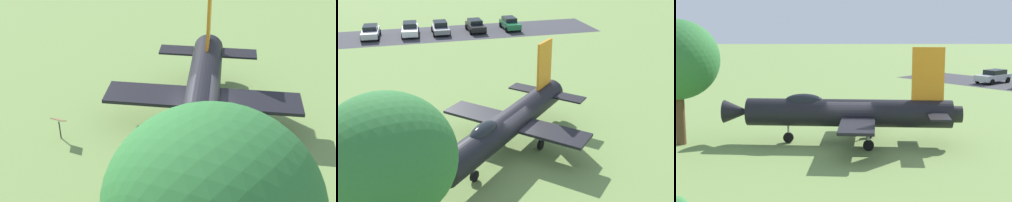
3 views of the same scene
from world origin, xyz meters
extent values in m
plane|color=#75934C|center=(0.00, 0.00, 0.00)|extent=(200.00, 200.00, 0.00)
cylinder|color=black|center=(0.00, 0.00, 1.80)|extent=(2.43, 11.77, 1.58)
cone|color=black|center=(-0.47, -6.43, 1.80)|extent=(1.45, 1.69, 1.34)
cylinder|color=black|center=(0.45, 6.08, 1.80)|extent=(0.99, 0.67, 0.95)
ellipsoid|color=black|center=(-0.19, -2.56, 2.47)|extent=(1.06, 2.26, 0.84)
cube|color=orange|center=(0.32, 4.43, 4.08)|extent=(0.27, 1.81, 2.98)
cube|color=black|center=(2.66, 0.39, 1.60)|extent=(3.81, 2.12, 0.16)
cube|color=black|center=(-2.58, 0.77, 1.60)|extent=(3.81, 2.12, 0.16)
cube|color=black|center=(2.04, 4.77, 1.96)|extent=(1.88, 1.23, 0.10)
cube|color=black|center=(-1.32, 5.02, 1.96)|extent=(1.88, 1.23, 0.10)
cylinder|color=#A5A8AD|center=(-0.26, -3.50, 0.97)|extent=(0.12, 0.12, 1.34)
cylinder|color=black|center=(-0.26, -3.50, 0.30)|extent=(0.22, 0.61, 0.60)
cylinder|color=#A5A8AD|center=(1.57, 1.06, 0.97)|extent=(0.12, 0.12, 1.34)
cylinder|color=black|center=(1.57, 1.06, 0.30)|extent=(0.22, 0.61, 0.60)
cylinder|color=#A5A8AD|center=(-1.40, 1.27, 0.97)|extent=(0.12, 0.12, 1.34)
cylinder|color=black|center=(-1.40, 1.27, 0.30)|extent=(0.22, 0.61, 0.60)
cylinder|color=brown|center=(0.05, -9.61, 1.75)|extent=(0.57, 0.57, 3.50)
ellipsoid|color=#2D7033|center=(0.05, -9.61, 4.87)|extent=(4.97, 4.75, 4.50)
cylinder|color=#333333|center=(-6.35, -0.70, 0.45)|extent=(0.06, 0.06, 0.90)
cube|color=olive|center=(-6.35, -0.70, 1.02)|extent=(0.70, 0.58, 0.25)
cube|color=#B2B5BA|center=(-25.89, 16.10, 0.64)|extent=(4.20, 4.58, 0.63)
cube|color=black|center=(-26.11, 16.38, 1.20)|extent=(2.64, 2.75, 0.48)
cylinder|color=black|center=(-24.27, 15.55, 0.32)|extent=(0.57, 0.64, 0.64)
cylinder|color=black|center=(-25.69, 14.40, 0.32)|extent=(0.57, 0.64, 0.64)
cylinder|color=black|center=(-26.09, 17.81, 0.32)|extent=(0.57, 0.64, 0.64)
cylinder|color=black|center=(-27.52, 16.65, 0.32)|extent=(0.57, 0.64, 0.64)
camera|label=1|loc=(-0.48, -16.97, 11.88)|focal=47.49mm
camera|label=2|loc=(9.04, -18.50, 12.12)|focal=43.38mm
camera|label=3|loc=(28.19, -0.49, 7.34)|focal=53.84mm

